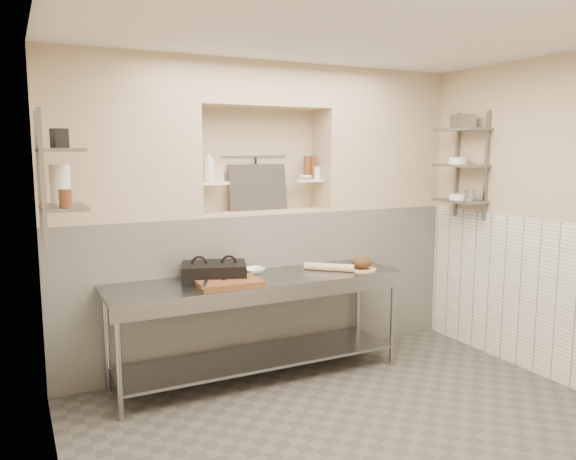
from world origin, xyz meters
TOP-DOWN VIEW (x-y plane):
  - floor at (0.00, 0.00)m, footprint 4.00×3.90m
  - ceiling at (0.00, 0.00)m, footprint 4.00×3.90m
  - wall_left at (-2.05, 0.00)m, footprint 0.10×3.90m
  - wall_right at (2.05, 0.00)m, footprint 0.10×3.90m
  - wall_back at (0.00, 2.00)m, footprint 4.00×0.10m
  - backwall_lower at (0.00, 1.75)m, footprint 4.00×0.40m
  - alcove_sill at (0.00, 1.75)m, footprint 1.30×0.40m
  - backwall_pillar_left at (-1.33, 1.75)m, footprint 1.35×0.40m
  - backwall_pillar_right at (1.33, 1.75)m, footprint 1.35×0.40m
  - backwall_header at (0.00, 1.75)m, footprint 1.30×0.40m
  - wainscot_left at (-1.99, 0.00)m, footprint 0.02×3.90m
  - wainscot_right at (1.99, 0.00)m, footprint 0.02×3.90m
  - alcove_shelf_left at (-0.50, 1.75)m, footprint 0.28×0.16m
  - alcove_shelf_right at (0.50, 1.75)m, footprint 0.28×0.16m
  - utensil_rail at (0.00, 1.92)m, footprint 0.70×0.02m
  - hanging_steel at (0.00, 1.90)m, footprint 0.02×0.02m
  - splash_panel at (0.00, 1.85)m, footprint 0.60×0.08m
  - shelf_rail_left_a at (-1.98, 1.25)m, footprint 0.03×0.03m
  - shelf_rail_left_b at (-1.98, 0.85)m, footprint 0.03×0.03m
  - wall_shelf_left_lower at (-1.84, 1.05)m, footprint 0.30×0.50m
  - wall_shelf_left_upper at (-1.84, 1.05)m, footprint 0.30×0.50m
  - shelf_rail_right_a at (1.98, 1.25)m, footprint 0.03×0.03m
  - shelf_rail_right_b at (1.98, 0.85)m, footprint 0.03×0.03m
  - wall_shelf_right_lower at (1.84, 1.05)m, footprint 0.30×0.50m
  - wall_shelf_right_mid at (1.84, 1.05)m, footprint 0.30×0.50m
  - wall_shelf_right_upper at (1.84, 1.05)m, footprint 0.30×0.50m
  - prep_table at (-0.29, 1.18)m, footprint 2.60×0.70m
  - panini_press at (-0.65, 1.30)m, footprint 0.63×0.54m
  - cutting_board at (-0.61, 1.06)m, footprint 0.53×0.38m
  - knife_blade at (-0.54, 1.13)m, footprint 0.26×0.18m
  - tongs at (-0.84, 0.97)m, footprint 0.14×0.27m
  - mixing_bowl at (-0.25, 1.40)m, footprint 0.22×0.22m
  - rolling_pin at (0.41, 1.18)m, footprint 0.39×0.36m
  - bread_board at (0.70, 1.07)m, footprint 0.27×0.27m
  - bread_loaf at (0.70, 1.07)m, footprint 0.19×0.19m
  - bottle_soap at (-0.53, 1.74)m, footprint 0.15×0.15m
  - jar_alcove at (-0.43, 1.79)m, footprint 0.09×0.09m
  - bowl_alcove at (0.45, 1.71)m, footprint 0.15×0.15m
  - condiment_a at (0.58, 1.79)m, footprint 0.06×0.06m
  - condiment_b at (0.50, 1.78)m, footprint 0.06×0.06m
  - condiment_c at (0.61, 1.76)m, footprint 0.07×0.07m
  - jug_left at (-1.84, 1.21)m, footprint 0.14×0.14m
  - jar_left at (-1.84, 0.85)m, footprint 0.08×0.08m
  - box_left_upper at (-1.84, 1.07)m, footprint 0.12×0.12m
  - bowl_right at (1.84, 1.06)m, footprint 0.19×0.19m
  - canister_right at (1.84, 0.91)m, footprint 0.11×0.11m
  - bowl_right_mid at (1.84, 1.09)m, footprint 0.19×0.19m
  - basket_right at (1.84, 1.05)m, footprint 0.22×0.25m

SIDE VIEW (x-z plane):
  - floor at x=0.00m, z-range -0.10..0.00m
  - prep_table at x=-0.29m, z-range 0.19..1.09m
  - backwall_lower at x=0.00m, z-range 0.00..1.40m
  - wainscot_left at x=-1.99m, z-range 0.00..1.40m
  - wainscot_right at x=1.99m, z-range 0.00..1.40m
  - bread_board at x=0.70m, z-range 0.90..0.92m
  - cutting_board at x=-0.61m, z-range 0.90..0.95m
  - mixing_bowl at x=-0.25m, z-range 0.90..0.95m
  - rolling_pin at x=0.41m, z-range 0.90..0.97m
  - knife_blade at x=-0.54m, z-range 0.95..0.95m
  - tongs at x=-0.84m, z-range 0.95..0.97m
  - bread_loaf at x=0.70m, z-range 0.92..1.03m
  - panini_press at x=-0.65m, z-range 0.90..1.05m
  - wall_left at x=-2.05m, z-range 0.00..2.80m
  - wall_right at x=2.05m, z-range 0.00..2.80m
  - wall_back at x=0.00m, z-range 0.00..2.80m
  - alcove_sill at x=0.00m, z-range 1.40..1.42m
  - wall_shelf_right_lower at x=1.84m, z-range 1.49..1.51m
  - bowl_right at x=1.84m, z-range 1.51..1.57m
  - canister_right at x=1.84m, z-range 1.51..1.62m
  - wall_shelf_left_lower at x=-1.84m, z-range 1.59..1.61m
  - splash_panel at x=0.00m, z-range 1.42..1.86m
  - jar_left at x=-1.84m, z-range 1.61..1.74m
  - alcove_shelf_left at x=-0.50m, z-range 1.69..1.71m
  - alcove_shelf_right at x=0.50m, z-range 1.69..1.71m
  - bowl_alcove at x=0.45m, z-range 1.71..1.75m
  - jug_left at x=-1.84m, z-range 1.61..1.90m
  - condiment_c at x=0.61m, z-range 1.71..1.84m
  - jar_alcove at x=-0.43m, z-range 1.71..1.85m
  - hanging_steel at x=0.00m, z-range 1.63..1.93m
  - shelf_rail_left_a at x=-1.98m, z-range 1.33..2.27m
  - shelf_rail_left_b at x=-1.98m, z-range 1.33..2.27m
  - condiment_b at x=0.50m, z-range 1.71..1.94m
  - condiment_a at x=0.58m, z-range 1.71..1.94m
  - shelf_rail_right_a at x=1.98m, z-range 1.33..2.38m
  - shelf_rail_right_b at x=1.98m, z-range 1.33..2.38m
  - wall_shelf_right_mid at x=1.84m, z-range 1.84..1.86m
  - bottle_soap at x=-0.53m, z-range 1.71..2.00m
  - bowl_right_mid at x=1.84m, z-range 1.86..1.93m
  - utensil_rail at x=0.00m, z-range 1.94..1.96m
  - wall_shelf_left_upper at x=-1.84m, z-range 1.99..2.01m
  - box_left_upper at x=-1.84m, z-range 2.01..2.15m
  - backwall_pillar_left at x=-1.33m, z-range 1.40..2.80m
  - backwall_pillar_right at x=1.33m, z-range 1.40..2.80m
  - wall_shelf_right_upper at x=1.84m, z-range 2.19..2.21m
  - basket_right at x=1.84m, z-range 2.21..2.34m
  - backwall_header at x=0.00m, z-range 2.40..2.80m
  - ceiling at x=0.00m, z-range 2.80..2.90m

